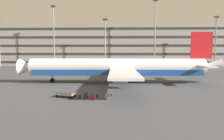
# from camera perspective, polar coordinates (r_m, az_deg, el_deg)

# --- Properties ---
(ground_plane) EXTENTS (600.00, 600.00, 0.00)m
(ground_plane) POSITION_cam_1_polar(r_m,az_deg,el_deg) (39.89, 8.47, -3.77)
(ground_plane) COLOR #424449
(terminal_structure) EXTENTS (171.60, 16.28, 17.47)m
(terminal_structure) POSITION_cam_1_polar(r_m,az_deg,el_deg) (92.38, 4.91, 6.84)
(terminal_structure) COLOR gray
(terminal_structure) RESTS_ON ground_plane
(airliner) EXTENTS (39.77, 32.19, 10.02)m
(airliner) POSITION_cam_1_polar(r_m,az_deg,el_deg) (39.81, 2.02, 0.60)
(airliner) COLOR silver
(airliner) RESTS_ON ground_plane
(light_mast_left) EXTENTS (1.80, 0.50, 23.82)m
(light_mast_left) POSITION_cam_1_polar(r_m,az_deg,el_deg) (82.39, -16.19, 10.25)
(light_mast_left) COLOR gray
(light_mast_left) RESTS_ON ground_plane
(light_mast_center_left) EXTENTS (1.80, 0.50, 18.70)m
(light_mast_center_left) POSITION_cam_1_polar(r_m,az_deg,el_deg) (78.33, -1.96, 8.78)
(light_mast_center_left) COLOR gray
(light_mast_center_left) RESTS_ON ground_plane
(light_mast_center_right) EXTENTS (1.80, 0.50, 25.74)m
(light_mast_center_right) POSITION_cam_1_polar(r_m,az_deg,el_deg) (79.58, 12.12, 11.23)
(light_mast_center_right) COLOR gray
(light_mast_center_right) RESTS_ON ground_plane
(light_mast_right) EXTENTS (1.80, 0.50, 19.40)m
(light_mast_right) POSITION_cam_1_polar(r_m,az_deg,el_deg) (86.16, 27.33, 8.13)
(light_mast_right) COLOR gray
(light_mast_right) RESTS_ON ground_plane
(suitcase_laid_flat) EXTENTS (0.44, 0.52, 0.86)m
(suitcase_laid_flat) POSITION_cam_1_polar(r_m,az_deg,el_deg) (26.48, -5.84, -7.52)
(suitcase_laid_flat) COLOR #B21E23
(suitcase_laid_flat) RESTS_ON ground_plane
(suitcase_red) EXTENTS (0.42, 0.31, 0.94)m
(suitcase_red) POSITION_cam_1_polar(r_m,az_deg,el_deg) (26.21, -1.41, -7.57)
(suitcase_red) COLOR gray
(suitcase_red) RESTS_ON ground_plane
(suitcase_small) EXTENTS (0.43, 0.34, 0.97)m
(suitcase_small) POSITION_cam_1_polar(r_m,az_deg,el_deg) (26.92, -7.70, -7.29)
(suitcase_small) COLOR navy
(suitcase_small) RESTS_ON ground_plane
(suitcase_orange) EXTENTS (0.24, 0.38, 0.92)m
(suitcase_orange) POSITION_cam_1_polar(r_m,az_deg,el_deg) (27.86, -6.99, -6.82)
(suitcase_orange) COLOR #147266
(suitcase_orange) RESTS_ON ground_plane
(backpack_silver) EXTENTS (0.23, 0.36, 0.51)m
(backpack_silver) POSITION_cam_1_polar(r_m,az_deg,el_deg) (28.36, -0.10, -6.99)
(backpack_silver) COLOR maroon
(backpack_silver) RESTS_ON ground_plane
(backpack_navy) EXTENTS (0.38, 0.28, 0.54)m
(backpack_navy) POSITION_cam_1_polar(r_m,az_deg,el_deg) (27.35, -9.14, -7.49)
(backpack_navy) COLOR #592619
(backpack_navy) RESTS_ON ground_plane
(backpack_upright) EXTENTS (0.35, 0.39, 0.50)m
(backpack_upright) POSITION_cam_1_polar(r_m,az_deg,el_deg) (27.51, -4.18, -7.40)
(backpack_upright) COLOR #592619
(backpack_upright) RESTS_ON ground_plane
(baggage_cart) EXTENTS (3.35, 1.99, 0.82)m
(baggage_cart) POSITION_cam_1_polar(r_m,az_deg,el_deg) (28.38, -12.95, -6.70)
(baggage_cart) COLOR gray
(baggage_cart) RESTS_ON ground_plane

